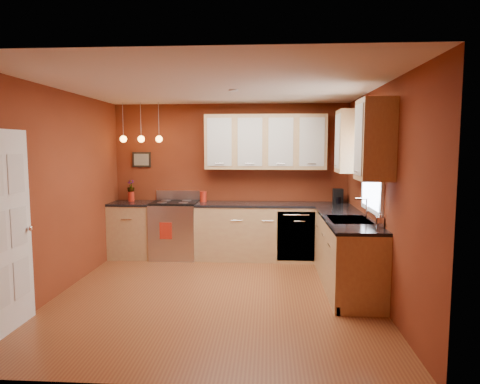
# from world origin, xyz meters

# --- Properties ---
(floor) EXTENTS (4.20, 4.20, 0.00)m
(floor) POSITION_xyz_m (0.00, 0.00, 0.00)
(floor) COLOR brown
(floor) RESTS_ON ground
(ceiling) EXTENTS (4.00, 4.20, 0.02)m
(ceiling) POSITION_xyz_m (0.00, 0.00, 2.60)
(ceiling) COLOR silver
(ceiling) RESTS_ON wall_back
(wall_back) EXTENTS (4.00, 0.02, 2.60)m
(wall_back) POSITION_xyz_m (0.00, 2.10, 1.30)
(wall_back) COLOR maroon
(wall_back) RESTS_ON floor
(wall_front) EXTENTS (4.00, 0.02, 2.60)m
(wall_front) POSITION_xyz_m (0.00, -2.10, 1.30)
(wall_front) COLOR maroon
(wall_front) RESTS_ON floor
(wall_left) EXTENTS (0.02, 4.20, 2.60)m
(wall_left) POSITION_xyz_m (-2.00, 0.00, 1.30)
(wall_left) COLOR maroon
(wall_left) RESTS_ON floor
(wall_right) EXTENTS (0.02, 4.20, 2.60)m
(wall_right) POSITION_xyz_m (2.00, 0.00, 1.30)
(wall_right) COLOR maroon
(wall_right) RESTS_ON floor
(base_cabinets_back_left) EXTENTS (0.70, 0.60, 0.90)m
(base_cabinets_back_left) POSITION_xyz_m (-1.65, 1.80, 0.45)
(base_cabinets_back_left) COLOR tan
(base_cabinets_back_left) RESTS_ON floor
(base_cabinets_back_right) EXTENTS (2.54, 0.60, 0.90)m
(base_cabinets_back_right) POSITION_xyz_m (0.73, 1.80, 0.45)
(base_cabinets_back_right) COLOR tan
(base_cabinets_back_right) RESTS_ON floor
(base_cabinets_right) EXTENTS (0.60, 2.10, 0.90)m
(base_cabinets_right) POSITION_xyz_m (1.70, 0.45, 0.45)
(base_cabinets_right) COLOR tan
(base_cabinets_right) RESTS_ON floor
(counter_back_left) EXTENTS (0.70, 0.62, 0.04)m
(counter_back_left) POSITION_xyz_m (-1.65, 1.80, 0.92)
(counter_back_left) COLOR black
(counter_back_left) RESTS_ON base_cabinets_back_left
(counter_back_right) EXTENTS (2.54, 0.62, 0.04)m
(counter_back_right) POSITION_xyz_m (0.73, 1.80, 0.92)
(counter_back_right) COLOR black
(counter_back_right) RESTS_ON base_cabinets_back_right
(counter_right) EXTENTS (0.62, 2.10, 0.04)m
(counter_right) POSITION_xyz_m (1.70, 0.45, 0.92)
(counter_right) COLOR black
(counter_right) RESTS_ON base_cabinets_right
(gas_range) EXTENTS (0.76, 0.64, 1.11)m
(gas_range) POSITION_xyz_m (-0.92, 1.80, 0.48)
(gas_range) COLOR silver
(gas_range) RESTS_ON floor
(dishwasher_front) EXTENTS (0.60, 0.02, 0.80)m
(dishwasher_front) POSITION_xyz_m (1.10, 1.51, 0.45)
(dishwasher_front) COLOR silver
(dishwasher_front) RESTS_ON base_cabinets_back_right
(sink) EXTENTS (0.50, 0.70, 0.33)m
(sink) POSITION_xyz_m (1.70, 0.30, 0.92)
(sink) COLOR #9A9A9F
(sink) RESTS_ON counter_right
(window) EXTENTS (0.06, 1.02, 1.22)m
(window) POSITION_xyz_m (1.97, 0.30, 1.69)
(window) COLOR white
(window) RESTS_ON wall_right
(door_left_wall) EXTENTS (0.12, 0.82, 2.05)m
(door_left_wall) POSITION_xyz_m (-1.97, -1.20, 1.03)
(door_left_wall) COLOR white
(door_left_wall) RESTS_ON floor
(upper_cabinets_back) EXTENTS (2.00, 0.35, 0.90)m
(upper_cabinets_back) POSITION_xyz_m (0.60, 1.93, 1.95)
(upper_cabinets_back) COLOR tan
(upper_cabinets_back) RESTS_ON wall_back
(upper_cabinets_right) EXTENTS (0.35, 1.95, 0.90)m
(upper_cabinets_right) POSITION_xyz_m (1.82, 0.32, 1.95)
(upper_cabinets_right) COLOR tan
(upper_cabinets_right) RESTS_ON wall_right
(wall_picture) EXTENTS (0.32, 0.03, 0.26)m
(wall_picture) POSITION_xyz_m (-1.55, 2.08, 1.65)
(wall_picture) COLOR black
(wall_picture) RESTS_ON wall_back
(pendant_lights) EXTENTS (0.71, 0.11, 0.66)m
(pendant_lights) POSITION_xyz_m (-1.45, 1.75, 2.01)
(pendant_lights) COLOR #9A9A9F
(pendant_lights) RESTS_ON ceiling
(red_canister) EXTENTS (0.12, 0.12, 0.18)m
(red_canister) POSITION_xyz_m (-0.45, 1.93, 1.03)
(red_canister) COLOR #AE2212
(red_canister) RESTS_ON counter_back_right
(red_vase) EXTENTS (0.11, 0.11, 0.17)m
(red_vase) POSITION_xyz_m (-1.69, 1.89, 1.02)
(red_vase) COLOR #AE2212
(red_vase) RESTS_ON counter_back_left
(flowers) EXTENTS (0.15, 0.15, 0.22)m
(flowers) POSITION_xyz_m (-1.69, 1.89, 1.20)
(flowers) COLOR #AE2212
(flowers) RESTS_ON red_vase
(coffee_maker) EXTENTS (0.17, 0.17, 0.24)m
(coffee_maker) POSITION_xyz_m (1.81, 1.88, 1.05)
(coffee_maker) COLOR black
(coffee_maker) RESTS_ON counter_back_right
(soap_pump) EXTENTS (0.09, 0.09, 0.18)m
(soap_pump) POSITION_xyz_m (1.95, -0.25, 1.03)
(soap_pump) COLOR white
(soap_pump) RESTS_ON counter_right
(dish_towel) EXTENTS (0.20, 0.01, 0.27)m
(dish_towel) POSITION_xyz_m (-1.00, 1.47, 0.52)
(dish_towel) COLOR #AE2212
(dish_towel) RESTS_ON gas_range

